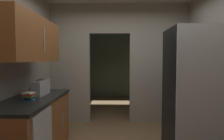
{
  "coord_description": "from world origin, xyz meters",
  "views": [
    {
      "loc": [
        -0.06,
        -2.67,
        1.43
      ],
      "look_at": [
        -0.12,
        0.52,
        1.26
      ],
      "focal_mm": 31.2,
      "sensor_mm": 36.0,
      "label": 1
    }
  ],
  "objects": [
    {
      "name": "kitchen_partition",
      "position": [
        0.06,
        1.75,
        1.44
      ],
      "size": [
        3.09,
        0.12,
        2.68
      ],
      "color": "#9E998C",
      "rests_on": "ground"
    },
    {
      "name": "upper_cabinet_counterside",
      "position": [
        -1.22,
        -0.02,
        1.7
      ],
      "size": [
        0.36,
        1.47,
        0.6
      ],
      "color": "brown"
    },
    {
      "name": "adjoining_room_shell",
      "position": [
        0.0,
        3.85,
        1.34
      ],
      "size": [
        3.09,
        3.21,
        2.68
      ],
      "color": "slate",
      "rests_on": "ground"
    },
    {
      "name": "book_stack",
      "position": [
        -1.19,
        -0.18,
        0.95
      ],
      "size": [
        0.16,
        0.18,
        0.11
      ],
      "color": "#2D609E",
      "rests_on": "lower_cabinet_run"
    },
    {
      "name": "lower_cabinet_run",
      "position": [
        -1.22,
        -0.02,
        0.45
      ],
      "size": [
        0.65,
        1.64,
        0.9
      ],
      "color": "brown",
      "rests_on": "ground"
    },
    {
      "name": "boombox",
      "position": [
        -1.19,
        0.2,
        1.01
      ],
      "size": [
        0.16,
        0.41,
        0.24
      ],
      "color": "#B2B2B7",
      "rests_on": "lower_cabinet_run"
    },
    {
      "name": "refrigerator",
      "position": [
        1.11,
        0.15,
        0.94
      ],
      "size": [
        0.81,
        0.79,
        1.88
      ],
      "color": "black",
      "rests_on": "ground"
    }
  ]
}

